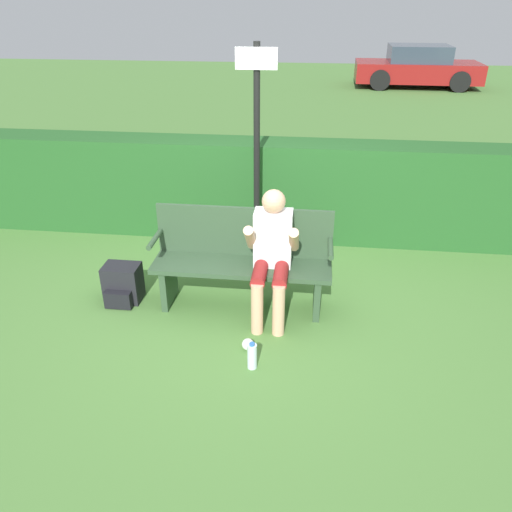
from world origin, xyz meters
TOP-DOWN VIEW (x-y plane):
  - ground_plane at (0.00, 0.00)m, footprint 40.00×40.00m
  - hedge_back at (0.00, 1.70)m, footprint 12.00×0.52m
  - park_bench at (0.00, 0.07)m, footprint 1.69×0.45m
  - person_seated at (0.29, -0.07)m, footprint 0.48×0.62m
  - backpack at (-1.19, -0.03)m, footprint 0.35×0.33m
  - water_bottle at (0.21, -0.90)m, footprint 0.08×0.08m
  - signpost at (-0.00, 1.24)m, footprint 0.43×0.09m
  - parked_car at (3.84, 13.74)m, footprint 3.99×1.97m
  - litter_crumple at (0.15, -0.67)m, footprint 0.10×0.10m

SIDE VIEW (x-z plane):
  - ground_plane at x=0.00m, z-range 0.00..0.00m
  - litter_crumple at x=0.15m, z-range 0.00..0.10m
  - water_bottle at x=0.21m, z-range -0.01..0.24m
  - backpack at x=-1.19m, z-range -0.01..0.37m
  - park_bench at x=0.00m, z-range 0.01..0.97m
  - hedge_back at x=0.00m, z-range 0.00..1.19m
  - parked_car at x=3.84m, z-range -0.03..1.27m
  - person_seated at x=0.29m, z-range 0.07..1.27m
  - signpost at x=0.00m, z-range 0.16..2.48m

